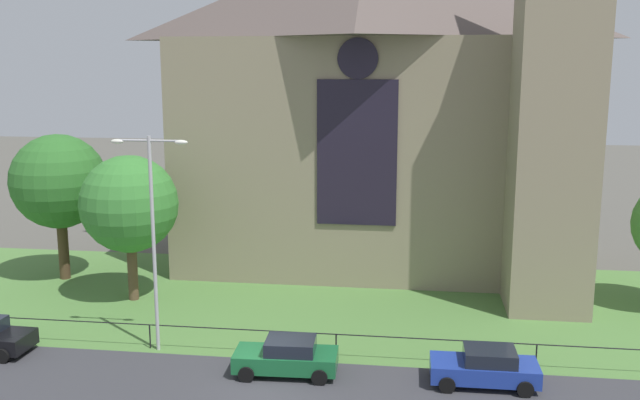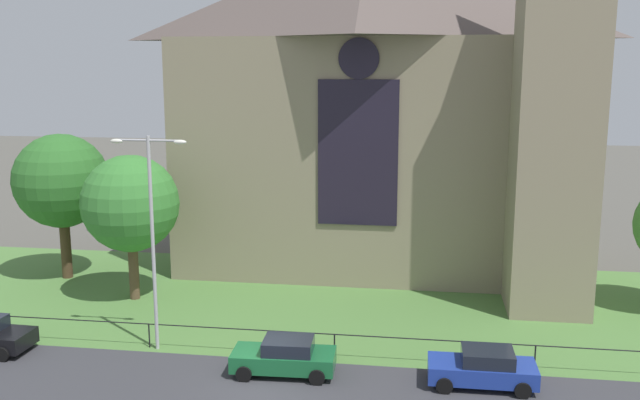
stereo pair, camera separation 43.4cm
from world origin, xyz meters
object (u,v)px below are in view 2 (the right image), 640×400
at_px(streetlamp_near, 152,219).
at_px(parked_car_blue, 483,368).
at_px(parked_car_green, 285,356).
at_px(tree_left_far, 61,181).
at_px(church_building, 379,101).
at_px(tree_left_near, 130,204).

distance_m(streetlamp_near, parked_car_blue, 15.09).
height_order(streetlamp_near, parked_car_green, streetlamp_near).
relative_size(tree_left_far, parked_car_green, 2.01).
distance_m(tree_left_far, parked_car_green, 19.73).
distance_m(tree_left_far, parked_car_blue, 26.38).
xyz_separation_m(church_building, tree_left_far, (-18.02, -5.90, -4.46)).
distance_m(tree_left_near, parked_car_green, 13.57).
bearing_deg(parked_car_green, parked_car_blue, 178.14).
bearing_deg(streetlamp_near, tree_left_far, 134.33).
xyz_separation_m(church_building, tree_left_near, (-12.49, -8.98, -5.03)).
height_order(tree_left_far, parked_car_blue, tree_left_far).
xyz_separation_m(parked_car_green, parked_car_blue, (7.94, 0.06, 0.00)).
height_order(streetlamp_near, parked_car_blue, streetlamp_near).
bearing_deg(church_building, parked_car_green, -98.62).
relative_size(church_building, tree_left_near, 3.32).
relative_size(church_building, parked_car_blue, 6.17).
bearing_deg(tree_left_near, parked_car_green, -39.36).
distance_m(tree_left_far, streetlamp_near, 13.30).
bearing_deg(streetlamp_near, parked_car_green, -15.44).
xyz_separation_m(church_building, parked_car_green, (-2.59, -17.10, -9.53)).
bearing_deg(church_building, streetlamp_near, -119.52).
bearing_deg(tree_left_far, parked_car_green, -36.00).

